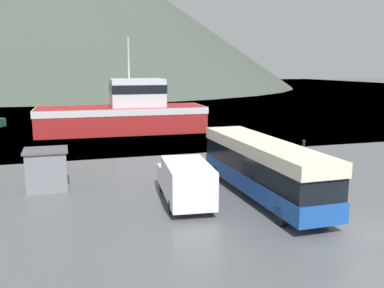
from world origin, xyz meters
name	(u,v)px	position (x,y,z in m)	size (l,w,h in m)	color
ground_plane	(371,231)	(0.00, 0.00, 0.00)	(400.00, 400.00, 0.00)	#515456
water_surface	(100,87)	(0.00, 138.39, 0.00)	(240.00, 240.00, 0.00)	#475B6B
hill_backdrop	(54,5)	(-13.90, 149.60, 28.30)	(166.98, 166.98, 56.61)	#3D473D
tour_bus	(262,166)	(-2.48, 5.83, 1.78)	(2.51, 11.77, 3.14)	#194799
delivery_van	(185,180)	(-6.73, 6.17, 1.21)	(2.80, 6.47, 2.25)	silver
fishing_boat	(125,112)	(-6.32, 31.67, 2.17)	(18.13, 6.63, 10.12)	maroon
storage_bin	(269,165)	(0.11, 10.05, 0.73)	(1.08, 1.09, 1.43)	olive
dock_kiosk	(47,169)	(-13.80, 10.87, 1.21)	(2.47, 2.22, 2.39)	slate
mooring_bollard	(304,144)	(7.27, 17.56, 0.44)	(0.28, 0.28, 0.80)	black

